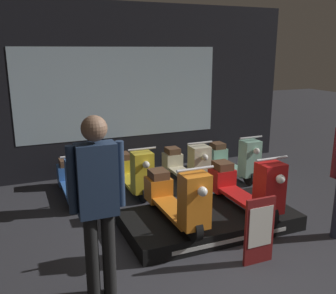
{
  "coord_description": "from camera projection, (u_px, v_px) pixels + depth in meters",
  "views": [
    {
      "loc": [
        -1.93,
        -2.91,
        2.36
      ],
      "look_at": [
        0.16,
        2.07,
        0.94
      ],
      "focal_mm": 40.0,
      "sensor_mm": 36.0,
      "label": 1
    }
  ],
  "objects": [
    {
      "name": "ground_plane",
      "position": [
        230.0,
        281.0,
        3.92
      ],
      "size": [
        30.0,
        30.0,
        0.0
      ],
      "primitive_type": "plane",
      "color": "#2D2D33"
    },
    {
      "name": "shop_wall_back",
      "position": [
        121.0,
        90.0,
        7.1
      ],
      "size": [
        7.06,
        0.09,
        3.2
      ],
      "color": "black",
      "rests_on": "ground_plane"
    },
    {
      "name": "display_platform",
      "position": [
        209.0,
        220.0,
        5.09
      ],
      "size": [
        2.31,
        1.19,
        0.21
      ],
      "color": "black",
      "rests_on": "ground_plane"
    },
    {
      "name": "scooter_display_left",
      "position": [
        176.0,
        198.0,
        4.73
      ],
      "size": [
        0.45,
        1.54,
        0.88
      ],
      "color": "black",
      "rests_on": "display_platform"
    },
    {
      "name": "scooter_display_right",
      "position": [
        246.0,
        186.0,
        5.12
      ],
      "size": [
        0.45,
        1.54,
        0.88
      ],
      "color": "black",
      "rests_on": "display_platform"
    },
    {
      "name": "scooter_backrow_0",
      "position": [
        73.0,
        180.0,
        5.99
      ],
      "size": [
        0.45,
        1.54,
        0.88
      ],
      "color": "black",
      "rests_on": "ground_plane"
    },
    {
      "name": "scooter_backrow_1",
      "position": [
        133.0,
        172.0,
        6.36
      ],
      "size": [
        0.45,
        1.54,
        0.88
      ],
      "color": "black",
      "rests_on": "ground_plane"
    },
    {
      "name": "scooter_backrow_2",
      "position": [
        186.0,
        165.0,
        6.74
      ],
      "size": [
        0.45,
        1.54,
        0.88
      ],
      "color": "black",
      "rests_on": "ground_plane"
    },
    {
      "name": "scooter_backrow_3",
      "position": [
        234.0,
        159.0,
        7.12
      ],
      "size": [
        0.45,
        1.54,
        0.88
      ],
      "color": "black",
      "rests_on": "ground_plane"
    },
    {
      "name": "person_left_browsing",
      "position": [
        98.0,
        196.0,
        3.44
      ],
      "size": [
        0.52,
        0.23,
        1.8
      ],
      "color": "black",
      "rests_on": "ground_plane"
    },
    {
      "name": "price_sign_board",
      "position": [
        259.0,
        231.0,
        4.17
      ],
      "size": [
        0.37,
        0.04,
        0.79
      ],
      "color": "maroon",
      "rests_on": "ground_plane"
    }
  ]
}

